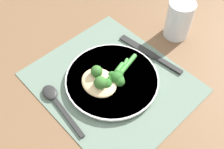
# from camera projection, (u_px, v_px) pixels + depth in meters

# --- Properties ---
(ground_plane) EXTENTS (3.00, 3.00, 0.00)m
(ground_plane) POSITION_uv_depth(u_px,v_px,m) (112.00, 82.00, 0.68)
(ground_plane) COLOR brown
(placemat) EXTENTS (0.39, 0.34, 0.00)m
(placemat) POSITION_uv_depth(u_px,v_px,m) (112.00, 82.00, 0.68)
(placemat) COLOR slate
(placemat) RESTS_ON ground_plane
(plate) EXTENTS (0.24, 0.24, 0.01)m
(plate) POSITION_uv_depth(u_px,v_px,m) (112.00, 79.00, 0.67)
(plate) COLOR white
(plate) RESTS_ON placemat
(chicken_fillet) EXTENTS (0.10, 0.09, 0.02)m
(chicken_fillet) POSITION_uv_depth(u_px,v_px,m) (99.00, 82.00, 0.65)
(chicken_fillet) COLOR #DBBC89
(chicken_fillet) RESTS_ON plate
(pesto_dollop_primary) EXTENTS (0.03, 0.03, 0.03)m
(pesto_dollop_primary) POSITION_uv_depth(u_px,v_px,m) (97.00, 71.00, 0.65)
(pesto_dollop_primary) COLOR #336628
(pesto_dollop_primary) RESTS_ON chicken_fillet
(pesto_dollop_secondary) EXTENTS (0.03, 0.03, 0.03)m
(pesto_dollop_secondary) POSITION_uv_depth(u_px,v_px,m) (101.00, 83.00, 0.62)
(pesto_dollop_secondary) COLOR #336628
(pesto_dollop_secondary) RESTS_ON chicken_fillet
(broccoli_stalk_right) EXTENTS (0.04, 0.11, 0.03)m
(broccoli_stalk_right) POSITION_uv_depth(u_px,v_px,m) (106.00, 82.00, 0.64)
(broccoli_stalk_right) COLOR #3D8E38
(broccoli_stalk_right) RESTS_ON plate
(broccoli_stalk_left) EXTENTS (0.06, 0.10, 0.03)m
(broccoli_stalk_left) POSITION_uv_depth(u_px,v_px,m) (116.00, 79.00, 0.65)
(broccoli_stalk_left) COLOR #3D8E38
(broccoli_stalk_left) RESTS_ON plate
(broccoli_stalk_rear) EXTENTS (0.05, 0.10, 0.03)m
(broccoli_stalk_rear) POSITION_uv_depth(u_px,v_px,m) (120.00, 73.00, 0.67)
(broccoli_stalk_rear) COLOR #3D8E38
(broccoli_stalk_rear) RESTS_ON plate
(knife) EXTENTS (0.21, 0.04, 0.01)m
(knife) POSITION_uv_depth(u_px,v_px,m) (151.00, 54.00, 0.73)
(knife) COLOR black
(knife) RESTS_ON placemat
(spoon) EXTENTS (0.17, 0.04, 0.01)m
(spoon) POSITION_uv_depth(u_px,v_px,m) (54.00, 98.00, 0.64)
(spoon) COLOR black
(spoon) RESTS_ON placemat
(water_glass) EXTENTS (0.07, 0.07, 0.11)m
(water_glass) POSITION_uv_depth(u_px,v_px,m) (180.00, 20.00, 0.75)
(water_glass) COLOR silver
(water_glass) RESTS_ON ground_plane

